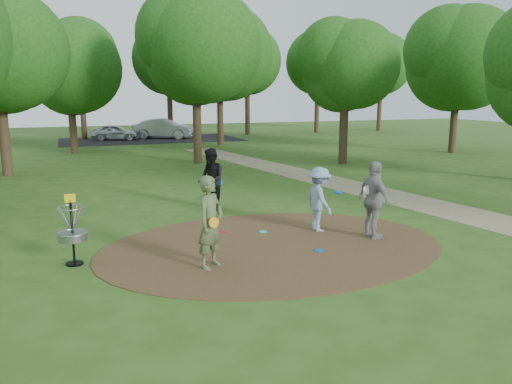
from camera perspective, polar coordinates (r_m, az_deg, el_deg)
name	(u,v)px	position (r m, az deg, el deg)	size (l,w,h in m)	color
ground	(274,246)	(12.04, 2.06, -6.17)	(100.00, 100.00, 0.00)	#2D5119
dirt_clearing	(274,245)	(12.04, 2.06, -6.13)	(8.40, 8.40, 0.02)	#47301C
footpath	(435,207)	(17.10, 19.78, -1.62)	(2.00, 40.00, 0.01)	#8C7A5B
parking_lot	(151,139)	(41.25, -11.88, 5.89)	(14.00, 8.00, 0.01)	black
player_observer_with_disc	(211,222)	(10.36, -5.22, -3.48)	(0.84, 0.82, 1.95)	#52653A
player_throwing_with_disc	(319,199)	(13.24, 7.25, -0.84)	(1.04, 1.12, 1.71)	#7C98B9
player_walking_with_disc	(211,179)	(15.60, -5.17, 1.45)	(0.79, 0.99, 1.94)	black
player_waiting_with_disc	(374,200)	(12.77, 13.34, -0.91)	(0.58, 1.17, 1.97)	gray
disc_ground_cyan	(263,232)	(13.14, 0.80, -4.56)	(0.22, 0.22, 0.02)	#1BDED4
disc_ground_blue	(319,251)	(11.68, 7.23, -6.66)	(0.22, 0.22, 0.02)	blue
disc_ground_red	(222,232)	(13.13, -3.94, -4.60)	(0.22, 0.22, 0.02)	red
car_left	(116,132)	(41.36, -15.75, 6.60)	(1.48, 3.69, 1.26)	#AFB4B7
car_right	(164,129)	(41.86, -10.51, 7.13)	(1.72, 4.93, 1.63)	#9EA1A5
disc_golf_basket	(72,225)	(11.21, -20.29, -3.54)	(0.63, 0.63, 1.54)	black
tree_ring	(239,53)	(21.56, -1.92, 15.59)	(37.72, 45.62, 9.48)	#332316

